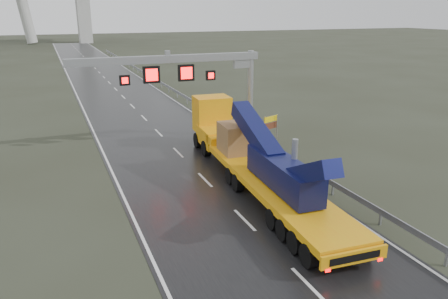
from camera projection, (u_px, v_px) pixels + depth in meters
name	position (u px, v px, depth m)	size (l,w,h in m)	color
ground	(283.00, 260.00, 18.84)	(400.00, 400.00, 0.00)	#2A2C1F
road	(123.00, 97.00, 54.12)	(11.00, 200.00, 0.02)	black
guardrail	(195.00, 103.00, 47.28)	(0.20, 140.00, 1.40)	gray
sign_gantry	(195.00, 73.00, 33.76)	(14.90, 1.20, 7.42)	#B2B2AD
heavy_haul_truck	(246.00, 149.00, 27.75)	(4.11, 20.37, 4.75)	#E9A60C
exit_sign_pair	(271.00, 125.00, 33.72)	(1.43, 0.58, 2.57)	gray
striped_barrier	(261.00, 130.00, 37.30)	(0.60, 0.32, 1.01)	red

